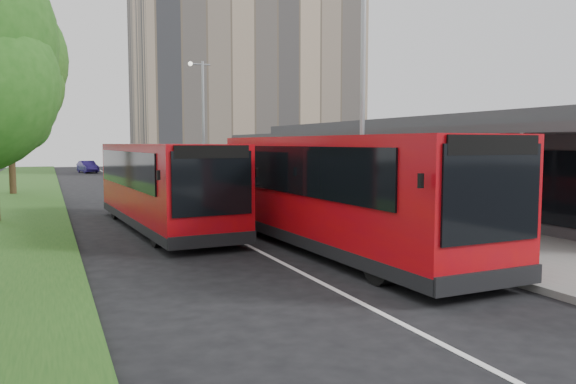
{
  "coord_description": "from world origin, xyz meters",
  "views": [
    {
      "loc": [
        -5.18,
        -13.77,
        2.92
      ],
      "look_at": [
        1.21,
        1.12,
        1.5
      ],
      "focal_mm": 35.0,
      "sensor_mm": 36.0,
      "label": 1
    }
  ],
  "objects_px": {
    "lamp_post_far": "(202,115)",
    "bus_second": "(163,186)",
    "tree_far": "(10,114)",
    "car_near": "(132,170)",
    "car_far": "(88,167)",
    "lamp_post_near": "(360,87)",
    "bollard": "(244,181)",
    "litter_bin": "(295,196)",
    "bus_main": "(340,193)"
  },
  "relations": [
    {
      "from": "lamp_post_far",
      "to": "bus_second",
      "type": "bearing_deg",
      "value": -108.87
    },
    {
      "from": "tree_far",
      "to": "car_near",
      "type": "relative_size",
      "value": 2.12
    },
    {
      "from": "car_far",
      "to": "car_near",
      "type": "bearing_deg",
      "value": -77.28
    },
    {
      "from": "lamp_post_far",
      "to": "bus_second",
      "type": "xyz_separation_m",
      "value": [
        -5.7,
        -16.68,
        -3.24
      ]
    },
    {
      "from": "lamp_post_near",
      "to": "bollard",
      "type": "distance_m",
      "value": 16.51
    },
    {
      "from": "litter_bin",
      "to": "car_far",
      "type": "xyz_separation_m",
      "value": [
        -6.56,
        35.49,
        0.03
      ]
    },
    {
      "from": "litter_bin",
      "to": "car_near",
      "type": "relative_size",
      "value": 0.25
    },
    {
      "from": "litter_bin",
      "to": "bollard",
      "type": "bearing_deg",
      "value": 86.42
    },
    {
      "from": "tree_far",
      "to": "bus_main",
      "type": "distance_m",
      "value": 23.58
    },
    {
      "from": "car_near",
      "to": "car_far",
      "type": "distance_m",
      "value": 7.83
    },
    {
      "from": "lamp_post_far",
      "to": "car_far",
      "type": "bearing_deg",
      "value": 104.09
    },
    {
      "from": "litter_bin",
      "to": "bollard",
      "type": "relative_size",
      "value": 0.81
    },
    {
      "from": "lamp_post_far",
      "to": "car_far",
      "type": "height_order",
      "value": "lamp_post_far"
    },
    {
      "from": "lamp_post_near",
      "to": "car_far",
      "type": "distance_m",
      "value": 43.21
    },
    {
      "from": "tree_far",
      "to": "lamp_post_far",
      "type": "bearing_deg",
      "value": 4.87
    },
    {
      "from": "litter_bin",
      "to": "bollard",
      "type": "xyz_separation_m",
      "value": [
        0.55,
        8.79,
        0.09
      ]
    },
    {
      "from": "bus_main",
      "to": "car_near",
      "type": "relative_size",
      "value": 3.35
    },
    {
      "from": "lamp_post_near",
      "to": "lamp_post_far",
      "type": "distance_m",
      "value": 20.0
    },
    {
      "from": "lamp_post_far",
      "to": "car_far",
      "type": "distance_m",
      "value": 23.7
    },
    {
      "from": "tree_far",
      "to": "lamp_post_near",
      "type": "distance_m",
      "value": 22.07
    },
    {
      "from": "bus_second",
      "to": "bollard",
      "type": "xyz_separation_m",
      "value": [
        7.13,
        12.61,
        -0.83
      ]
    },
    {
      "from": "tree_far",
      "to": "car_near",
      "type": "bearing_deg",
      "value": 62.1
    },
    {
      "from": "car_far",
      "to": "bus_main",
      "type": "bearing_deg",
      "value": -97.42
    },
    {
      "from": "tree_far",
      "to": "bus_main",
      "type": "bearing_deg",
      "value": -67.32
    },
    {
      "from": "lamp_post_near",
      "to": "car_far",
      "type": "bearing_deg",
      "value": 97.59
    },
    {
      "from": "bus_second",
      "to": "car_near",
      "type": "xyz_separation_m",
      "value": [
        3.29,
        32.19,
        -0.92
      ]
    },
    {
      "from": "lamp_post_near",
      "to": "car_near",
      "type": "distance_m",
      "value": 35.84
    },
    {
      "from": "litter_bin",
      "to": "car_near",
      "type": "height_order",
      "value": "car_near"
    },
    {
      "from": "lamp_post_near",
      "to": "car_far",
      "type": "relative_size",
      "value": 2.24
    },
    {
      "from": "tree_far",
      "to": "car_far",
      "type": "xyz_separation_m",
      "value": [
        5.45,
        23.58,
        -3.91
      ]
    },
    {
      "from": "car_near",
      "to": "lamp_post_near",
      "type": "bearing_deg",
      "value": -84.73
    },
    {
      "from": "lamp_post_far",
      "to": "car_near",
      "type": "relative_size",
      "value": 2.44
    },
    {
      "from": "lamp_post_far",
      "to": "bus_main",
      "type": "relative_size",
      "value": 0.73
    },
    {
      "from": "bus_main",
      "to": "litter_bin",
      "type": "bearing_deg",
      "value": 70.85
    },
    {
      "from": "lamp_post_near",
      "to": "car_near",
      "type": "xyz_separation_m",
      "value": [
        -2.41,
        35.51,
        -4.16
      ]
    },
    {
      "from": "bus_second",
      "to": "litter_bin",
      "type": "distance_m",
      "value": 7.66
    },
    {
      "from": "tree_far",
      "to": "lamp_post_near",
      "type": "xyz_separation_m",
      "value": [
        11.13,
        -19.05,
        0.22
      ]
    },
    {
      "from": "bus_main",
      "to": "bollard",
      "type": "distance_m",
      "value": 18.83
    },
    {
      "from": "bollard",
      "to": "car_near",
      "type": "height_order",
      "value": "bollard"
    },
    {
      "from": "lamp_post_near",
      "to": "bus_second",
      "type": "relative_size",
      "value": 0.77
    },
    {
      "from": "bus_second",
      "to": "car_far",
      "type": "height_order",
      "value": "bus_second"
    },
    {
      "from": "bus_main",
      "to": "tree_far",
      "type": "bearing_deg",
      "value": 110.64
    },
    {
      "from": "lamp_post_far",
      "to": "bus_main",
      "type": "xyz_separation_m",
      "value": [
        -2.11,
        -22.54,
        -3.13
      ]
    },
    {
      "from": "car_near",
      "to": "car_far",
      "type": "relative_size",
      "value": 0.92
    },
    {
      "from": "lamp_post_near",
      "to": "litter_bin",
      "type": "relative_size",
      "value": 9.82
    },
    {
      "from": "tree_far",
      "to": "lamp_post_near",
      "type": "bearing_deg",
      "value": -59.71
    },
    {
      "from": "bollard",
      "to": "litter_bin",
      "type": "bearing_deg",
      "value": -93.58
    },
    {
      "from": "bus_main",
      "to": "car_near",
      "type": "height_order",
      "value": "bus_main"
    },
    {
      "from": "tree_far",
      "to": "litter_bin",
      "type": "height_order",
      "value": "tree_far"
    },
    {
      "from": "litter_bin",
      "to": "car_far",
      "type": "bearing_deg",
      "value": 100.47
    }
  ]
}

